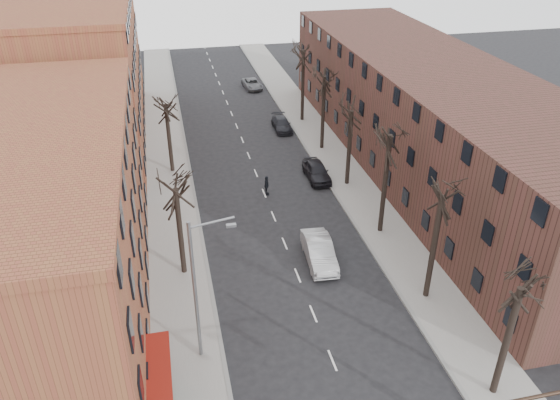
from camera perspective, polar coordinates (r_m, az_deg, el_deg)
sidewalk_left at (r=53.33m, az=-11.63°, el=3.42°), size 4.00×90.00×0.15m
sidewalk_right at (r=55.60m, az=5.06°, el=5.06°), size 4.00×90.00×0.15m
building_left_near at (r=33.92m, az=-24.76°, el=-3.73°), size 12.00×26.00×12.00m
building_left_far at (r=59.89m, az=-20.50°, el=12.23°), size 12.00×28.00×14.00m
building_right at (r=52.43m, az=15.41°, el=8.37°), size 12.00×50.00×10.00m
tree_right_a at (r=32.60m, az=21.31°, el=-18.21°), size 5.20×5.20×10.00m
tree_right_b at (r=37.42m, az=14.94°, el=-9.73°), size 5.20×5.20×10.80m
tree_right_c at (r=43.19m, az=10.38°, el=-3.26°), size 5.20×5.20×11.60m
tree_right_d at (r=49.58m, az=6.98°, el=1.64°), size 5.20×5.20×10.00m
tree_right_e at (r=56.39m, az=4.37°, el=5.38°), size 5.20×5.20×10.80m
tree_right_f at (r=63.47m, az=2.31°, el=8.29°), size 5.20×5.20×11.60m
tree_left_a at (r=38.75m, az=-9.94°, el=-7.51°), size 5.20×5.20×9.50m
tree_left_b at (r=52.46m, az=-11.14°, el=2.92°), size 5.20×5.20×9.50m
streetlight at (r=29.36m, az=-8.59°, el=-8.84°), size 2.45×0.22×9.03m
silver_sedan at (r=38.87m, az=4.11°, el=-5.38°), size 2.12×5.28×1.71m
parked_car_near at (r=49.96m, az=3.85°, el=3.06°), size 1.89×4.69×1.60m
parked_car_mid at (r=60.69m, az=0.18°, el=7.94°), size 1.92×4.48×1.29m
parked_car_far at (r=74.35m, az=-2.93°, el=12.02°), size 2.45×4.61×1.24m
pedestrian_crossing at (r=47.16m, az=-1.41°, el=1.52°), size 0.63×1.10×1.77m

